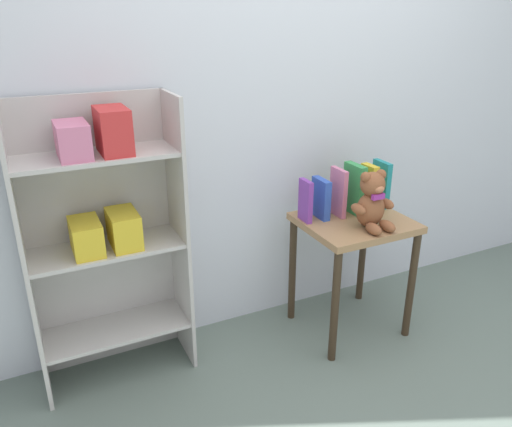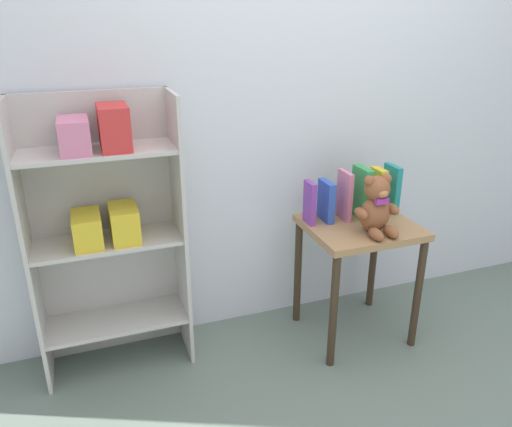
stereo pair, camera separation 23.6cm
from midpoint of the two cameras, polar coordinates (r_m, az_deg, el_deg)
wall_back at (r=2.65m, az=7.13°, el=13.26°), size 4.80×0.06×2.50m
bookshelf_side at (r=2.36m, az=-14.12°, el=-0.88°), size 0.69×0.30×1.33m
display_table at (r=2.65m, az=14.17°, el=-3.47°), size 0.54×0.48×0.65m
teddy_bear at (r=2.48m, az=16.30°, el=0.69°), size 0.22×0.20×0.29m
book_standing_purple at (r=2.52m, az=8.82°, el=1.17°), size 0.03×0.11×0.22m
book_standing_blue at (r=2.58m, az=10.64°, el=1.37°), size 0.04×0.14×0.21m
book_standing_pink at (r=2.61m, az=12.66°, el=1.98°), size 0.03×0.13×0.25m
book_standing_green at (r=2.65m, az=14.50°, el=2.30°), size 0.04×0.15×0.27m
book_standing_yellow at (r=2.71m, az=16.16°, el=2.37°), size 0.04×0.11×0.25m
book_standing_teal at (r=2.78m, az=17.59°, el=2.71°), size 0.03×0.13×0.25m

